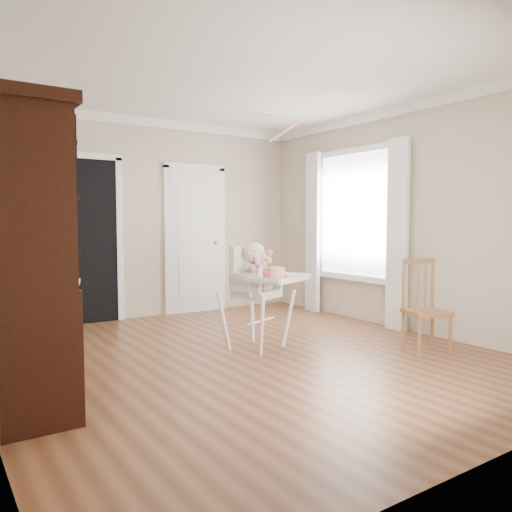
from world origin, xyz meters
TOP-DOWN VIEW (x-y plane):
  - floor at (0.00, 0.00)m, footprint 5.00×5.00m
  - ceiling at (0.00, 0.00)m, footprint 5.00×5.00m
  - wall_back at (0.00, 2.50)m, footprint 4.50×0.00m
  - wall_right at (2.25, 0.00)m, footprint 0.00×5.00m
  - crown_molding at (0.00, 0.00)m, footprint 4.50×5.00m
  - doorway at (-0.90, 2.48)m, footprint 1.06×0.05m
  - closet_door at (0.70, 2.48)m, footprint 0.96×0.09m
  - window_right at (2.18, 0.80)m, footprint 0.13×1.84m
  - high_chair at (0.26, 0.21)m, footprint 0.84×0.93m
  - baby at (0.25, 0.24)m, footprint 0.37×0.28m
  - cake at (0.34, -0.01)m, footprint 0.23×0.23m
  - sippy_cup at (0.15, 0.00)m, footprint 0.07×0.07m
  - china_cabinet at (-1.99, -0.23)m, footprint 0.56×1.25m
  - dining_chair at (1.58, -0.83)m, footprint 0.50×0.50m
  - streamer at (0.37, 0.44)m, footprint 0.13×0.48m

SIDE VIEW (x-z plane):
  - floor at x=0.00m, z-range 0.00..0.00m
  - dining_chair at x=1.58m, z-range -0.03..0.90m
  - high_chair at x=0.26m, z-range 0.13..1.21m
  - cake at x=0.34m, z-range 0.75..0.86m
  - sippy_cup at x=0.15m, z-range 0.74..0.91m
  - baby at x=0.25m, z-range 0.58..1.09m
  - closet_door at x=0.70m, z-range -0.04..2.09m
  - china_cabinet at x=-1.99m, z-range 0.00..2.11m
  - doorway at x=-0.90m, z-range 0.00..2.22m
  - window_right at x=2.18m, z-range 0.14..2.44m
  - wall_back at x=0.00m, z-range -0.90..3.60m
  - wall_right at x=2.25m, z-range -1.15..3.85m
  - streamer at x=0.37m, z-range 2.37..2.52m
  - crown_molding at x=0.00m, z-range 2.58..2.70m
  - ceiling at x=0.00m, z-range 2.70..2.70m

